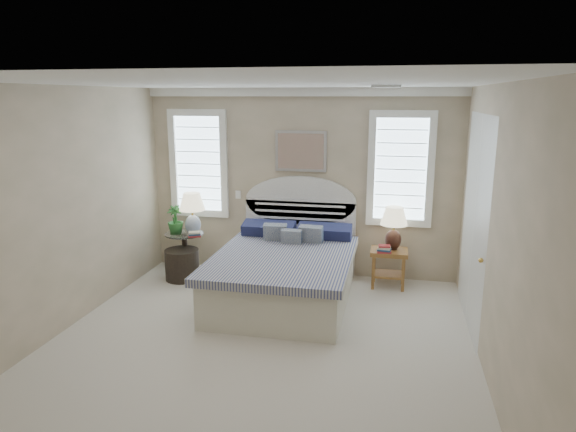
{
  "coord_description": "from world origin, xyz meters",
  "views": [
    {
      "loc": [
        1.33,
        -4.72,
        2.58
      ],
      "look_at": [
        0.12,
        1.0,
        1.21
      ],
      "focal_mm": 32.0,
      "sensor_mm": 36.0,
      "label": 1
    }
  ],
  "objects_px": {
    "nightstand_right": "(389,260)",
    "lamp_left": "(192,209)",
    "bed": "(286,270)",
    "side_table_left": "(185,249)",
    "floor_pot": "(182,264)",
    "lamp_right": "(394,223)"
  },
  "relations": [
    {
      "from": "nightstand_right",
      "to": "lamp_right",
      "type": "distance_m",
      "value": 0.51
    },
    {
      "from": "bed",
      "to": "side_table_left",
      "type": "bearing_deg",
      "value": 160.26
    },
    {
      "from": "nightstand_right",
      "to": "lamp_right",
      "type": "relative_size",
      "value": 0.88
    },
    {
      "from": "bed",
      "to": "nightstand_right",
      "type": "xyz_separation_m",
      "value": [
        1.3,
        0.69,
        0.0
      ]
    },
    {
      "from": "nightstand_right",
      "to": "lamp_left",
      "type": "bearing_deg",
      "value": -178.1
    },
    {
      "from": "side_table_left",
      "to": "floor_pot",
      "type": "xyz_separation_m",
      "value": [
        0.04,
        -0.21,
        -0.17
      ]
    },
    {
      "from": "lamp_left",
      "to": "lamp_right",
      "type": "height_order",
      "value": "lamp_left"
    },
    {
      "from": "nightstand_right",
      "to": "lamp_left",
      "type": "xyz_separation_m",
      "value": [
        -2.81,
        -0.09,
        0.62
      ]
    },
    {
      "from": "nightstand_right",
      "to": "lamp_right",
      "type": "xyz_separation_m",
      "value": [
        0.04,
        0.05,
        0.51
      ]
    },
    {
      "from": "bed",
      "to": "lamp_left",
      "type": "relative_size",
      "value": 3.73
    },
    {
      "from": "bed",
      "to": "lamp_right",
      "type": "distance_m",
      "value": 1.62
    },
    {
      "from": "bed",
      "to": "lamp_right",
      "type": "bearing_deg",
      "value": 28.97
    },
    {
      "from": "bed",
      "to": "nightstand_right",
      "type": "bearing_deg",
      "value": 28.03
    },
    {
      "from": "side_table_left",
      "to": "lamp_right",
      "type": "bearing_deg",
      "value": 2.91
    },
    {
      "from": "lamp_right",
      "to": "side_table_left",
      "type": "bearing_deg",
      "value": -177.09
    },
    {
      "from": "side_table_left",
      "to": "bed",
      "type": "bearing_deg",
      "value": -19.74
    },
    {
      "from": "nightstand_right",
      "to": "floor_pot",
      "type": "relative_size",
      "value": 1.09
    },
    {
      "from": "lamp_left",
      "to": "lamp_right",
      "type": "distance_m",
      "value": 2.86
    },
    {
      "from": "floor_pot",
      "to": "lamp_left",
      "type": "bearing_deg",
      "value": 65.13
    },
    {
      "from": "bed",
      "to": "side_table_left",
      "type": "relative_size",
      "value": 3.61
    },
    {
      "from": "bed",
      "to": "floor_pot",
      "type": "distance_m",
      "value": 1.66
    },
    {
      "from": "lamp_right",
      "to": "bed",
      "type": "bearing_deg",
      "value": -151.03
    }
  ]
}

